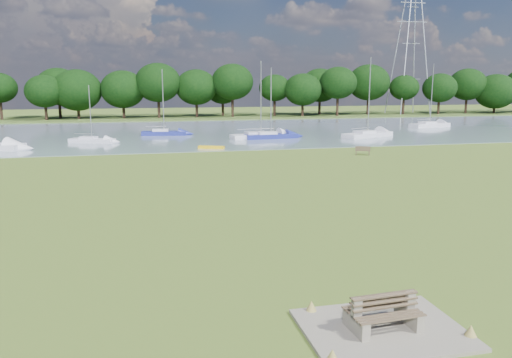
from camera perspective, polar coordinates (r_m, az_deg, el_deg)
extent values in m
plane|color=olive|center=(26.66, 0.36, -3.15)|extent=(220.00, 220.00, 0.00)
cube|color=gray|center=(67.72, -8.01, 5.31)|extent=(220.00, 40.00, 0.10)
cube|color=#4C6626|center=(97.54, -9.65, 6.95)|extent=(220.00, 20.00, 0.40)
cube|color=gray|center=(14.21, 14.25, -16.32)|extent=(4.20, 3.20, 0.10)
cube|color=gray|center=(13.73, 11.36, -15.90)|extent=(0.30, 1.12, 0.46)
cube|color=gray|center=(13.54, 11.43, -14.31)|extent=(0.24, 0.20, 0.58)
cube|color=gray|center=(14.48, 17.07, -14.70)|extent=(0.30, 1.12, 0.46)
cube|color=gray|center=(14.31, 17.17, -13.18)|extent=(0.24, 0.20, 0.58)
cube|color=brown|center=(13.72, 15.11, -14.97)|extent=(1.91, 0.54, 0.04)
cube|color=brown|center=(13.79, 14.59, -13.36)|extent=(1.90, 0.25, 0.46)
cube|color=brown|center=(14.25, 13.61, -13.88)|extent=(1.91, 0.54, 0.04)
cube|color=brown|center=(13.92, 14.23, -13.10)|extent=(1.90, 0.25, 0.46)
cube|color=brown|center=(46.62, 11.37, 2.96)|extent=(0.23, 0.40, 0.41)
cube|color=brown|center=(46.64, 12.80, 2.91)|extent=(0.23, 0.40, 0.41)
cube|color=brown|center=(46.60, 12.10, 3.19)|extent=(1.39, 0.91, 0.04)
cube|color=brown|center=(46.39, 12.11, 3.42)|extent=(1.24, 0.59, 0.40)
cube|color=yellow|center=(50.02, -5.12, 3.63)|extent=(2.64, 1.62, 0.26)
cylinder|color=#989EAA|center=(107.03, 16.84, 14.71)|extent=(0.23, 0.23, 28.45)
cylinder|color=#989EAA|center=(109.28, 18.92, 14.51)|extent=(0.23, 0.23, 28.45)
cylinder|color=#989EAA|center=(110.91, 15.66, 14.63)|extent=(0.23, 0.23, 28.45)
cylinder|color=#989EAA|center=(113.07, 17.70, 14.44)|extent=(0.23, 0.23, 28.45)
cube|color=#989EAA|center=(110.44, 17.41, 16.78)|extent=(6.66, 0.14, 0.14)
cube|color=#989EAA|center=(110.91, 17.52, 18.67)|extent=(5.51, 0.14, 0.14)
cylinder|color=black|center=(94.78, -23.64, 7.22)|extent=(0.44, 0.44, 3.37)
ellipsoid|color=black|center=(94.67, -23.84, 9.70)|extent=(6.17, 6.17, 5.25)
cylinder|color=black|center=(93.78, -19.41, 7.56)|extent=(0.44, 0.44, 3.62)
ellipsoid|color=black|center=(93.67, -19.58, 10.26)|extent=(7.06, 7.06, 6.00)
cylinder|color=black|center=(93.31, -15.09, 7.56)|extent=(0.44, 0.44, 2.86)
ellipsoid|color=black|center=(93.20, -15.20, 9.70)|extent=(7.94, 7.94, 6.75)
cylinder|color=black|center=(93.35, -10.76, 7.82)|extent=(0.44, 0.44, 3.11)
ellipsoid|color=black|center=(93.23, -10.84, 10.15)|extent=(6.17, 6.17, 5.25)
cylinder|color=black|center=(93.90, -6.45, 8.03)|extent=(0.44, 0.44, 3.37)
ellipsoid|color=black|center=(93.79, -6.51, 10.54)|extent=(7.06, 7.06, 6.00)
cylinder|color=black|center=(94.98, -2.21, 8.20)|extent=(0.44, 0.44, 3.62)
ellipsoid|color=black|center=(94.87, -2.23, 10.87)|extent=(7.94, 7.94, 6.75)
cylinder|color=black|center=(96.57, 1.91, 8.02)|extent=(0.44, 0.44, 2.86)
ellipsoid|color=black|center=(96.46, 1.92, 10.10)|extent=(6.17, 6.17, 5.25)
cylinder|color=black|center=(98.61, 5.88, 8.11)|extent=(0.44, 0.44, 3.11)
ellipsoid|color=black|center=(98.50, 5.92, 10.32)|extent=(7.06, 7.06, 6.00)
cylinder|color=black|center=(101.10, 9.67, 8.15)|extent=(0.44, 0.44, 3.37)
ellipsoid|color=black|center=(101.00, 9.75, 10.48)|extent=(7.94, 7.94, 6.75)
cylinder|color=black|center=(104.00, 13.27, 8.16)|extent=(0.44, 0.44, 3.62)
ellipsoid|color=black|center=(103.90, 13.38, 10.59)|extent=(6.17, 6.17, 5.25)
cylinder|color=black|center=(107.30, 16.65, 7.87)|extent=(0.44, 0.44, 2.86)
ellipsoid|color=black|center=(107.20, 16.75, 9.73)|extent=(7.06, 7.06, 6.00)
cylinder|color=black|center=(110.92, 19.82, 7.83)|extent=(0.44, 0.44, 3.11)
ellipsoid|color=black|center=(110.82, 19.95, 9.79)|extent=(7.94, 7.94, 6.75)
cylinder|color=black|center=(114.86, 22.79, 7.77)|extent=(0.44, 0.44, 3.37)
ellipsoid|color=black|center=(114.77, 22.94, 9.82)|extent=(6.17, 6.17, 5.25)
cylinder|color=black|center=(119.07, 25.55, 7.70)|extent=(0.44, 0.44, 3.62)
ellipsoid|color=black|center=(118.99, 25.73, 9.83)|extent=(7.06, 7.06, 6.00)
cube|color=navy|center=(59.05, 1.70, 5.02)|extent=(6.36, 2.33, 0.74)
cube|color=silver|center=(58.84, 1.25, 5.44)|extent=(2.30, 1.57, 0.48)
cylinder|color=#A5A8AD|center=(58.78, 1.72, 8.89)|extent=(0.13, 0.13, 7.66)
cube|color=silver|center=(62.28, 12.64, 5.05)|extent=(7.42, 4.84, 0.72)
cube|color=silver|center=(61.80, 12.31, 5.43)|extent=(2.96, 2.50, 0.46)
cylinder|color=#A5A8AD|center=(62.00, 12.82, 9.31)|extent=(0.12, 0.12, 8.95)
cube|color=silver|center=(57.72, -18.24, 4.27)|extent=(5.14, 3.28, 0.61)
cube|color=silver|center=(57.88, -18.61, 4.64)|extent=(2.04, 1.71, 0.39)
cylinder|color=#A5A8AD|center=(57.48, -18.42, 7.27)|extent=(0.10, 0.10, 5.78)
cube|color=silver|center=(59.35, 0.56, 5.03)|extent=(7.43, 3.07, 0.71)
cube|color=silver|center=(59.09, 0.04, 5.43)|extent=(2.73, 1.94, 0.46)
cylinder|color=#A5A8AD|center=(59.07, 0.57, 9.25)|extent=(0.12, 0.12, 8.43)
cube|color=silver|center=(79.03, 19.25, 5.91)|extent=(7.09, 3.79, 0.75)
cube|color=silver|center=(78.58, 19.00, 6.23)|extent=(2.72, 2.12, 0.48)
cylinder|color=#A5A8AD|center=(78.81, 19.45, 9.17)|extent=(0.13, 0.13, 8.68)
cube|color=navy|center=(63.72, -10.45, 5.26)|extent=(5.68, 2.38, 0.71)
cube|color=silver|center=(63.73, -10.86, 5.64)|extent=(2.09, 1.50, 0.46)
cylinder|color=#A5A8AD|center=(63.46, -10.58, 8.81)|extent=(0.12, 0.12, 7.58)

